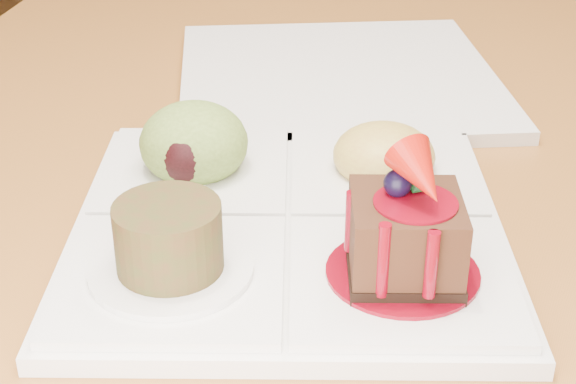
# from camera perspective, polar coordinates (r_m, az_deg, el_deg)

# --- Properties ---
(dining_table) EXTENTS (1.00, 1.80, 0.75)m
(dining_table) POSITION_cam_1_polar(r_m,az_deg,el_deg) (1.03, 9.86, 7.14)
(dining_table) COLOR #955626
(dining_table) RESTS_ON ground
(sampler_plate) EXTENTS (0.32, 0.32, 0.11)m
(sampler_plate) POSITION_cam_1_polar(r_m,az_deg,el_deg) (0.58, -0.20, -0.94)
(sampler_plate) COLOR silver
(sampler_plate) RESTS_ON dining_table
(second_plate) EXTENTS (0.35, 0.35, 0.01)m
(second_plate) POSITION_cam_1_polar(r_m,az_deg,el_deg) (0.83, 3.22, 7.38)
(second_plate) COLOR silver
(second_plate) RESTS_ON dining_table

